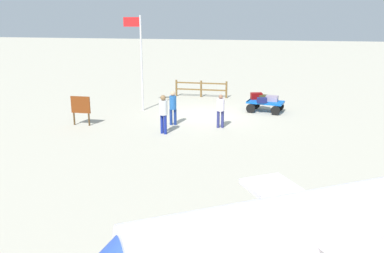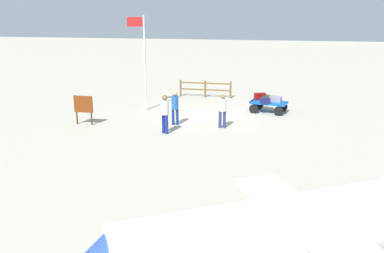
{
  "view_description": "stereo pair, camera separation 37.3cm",
  "coord_description": "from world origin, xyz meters",
  "px_view_note": "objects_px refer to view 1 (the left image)",
  "views": [
    {
      "loc": [
        -3.04,
        21.05,
        5.28
      ],
      "look_at": [
        -0.31,
        6.0,
        1.03
      ],
      "focal_mm": 38.88,
      "sensor_mm": 36.0,
      "label": 1
    },
    {
      "loc": [
        -3.41,
        20.98,
        5.28
      ],
      "look_at": [
        -0.31,
        6.0,
        1.03
      ],
      "focal_mm": 38.88,
      "sensor_mm": 36.0,
      "label": 2
    }
  ],
  "objects_px": {
    "worker_trailing": "(173,106)",
    "airplane_near": "(304,229)",
    "suitcase_tan": "(272,98)",
    "flagpole": "(140,56)",
    "worker_lead": "(221,108)",
    "suitcase_dark": "(262,97)",
    "suitcase_navy": "(256,96)",
    "suitcase_maroon": "(262,100)",
    "luggage_cart": "(265,104)",
    "signboard": "(81,107)",
    "worker_supervisor": "(163,111)"
  },
  "relations": [
    {
      "from": "worker_trailing",
      "to": "airplane_near",
      "type": "distance_m",
      "value": 12.43
    },
    {
      "from": "suitcase_tan",
      "to": "flagpole",
      "type": "distance_m",
      "value": 7.47
    },
    {
      "from": "worker_lead",
      "to": "flagpole",
      "type": "xyz_separation_m",
      "value": [
        4.7,
        -2.78,
        2.05
      ]
    },
    {
      "from": "suitcase_dark",
      "to": "worker_trailing",
      "type": "bearing_deg",
      "value": 43.93
    },
    {
      "from": "suitcase_navy",
      "to": "suitcase_dark",
      "type": "bearing_deg",
      "value": -179.64
    },
    {
      "from": "suitcase_maroon",
      "to": "luggage_cart",
      "type": "bearing_deg",
      "value": -110.85
    },
    {
      "from": "worker_lead",
      "to": "airplane_near",
      "type": "bearing_deg",
      "value": 104.56
    },
    {
      "from": "suitcase_navy",
      "to": "signboard",
      "type": "xyz_separation_m",
      "value": [
        8.12,
        4.84,
        0.14
      ]
    },
    {
      "from": "suitcase_dark",
      "to": "suitcase_navy",
      "type": "distance_m",
      "value": 0.34
    },
    {
      "from": "luggage_cart",
      "to": "airplane_near",
      "type": "bearing_deg",
      "value": 93.45
    },
    {
      "from": "suitcase_navy",
      "to": "signboard",
      "type": "bearing_deg",
      "value": 30.82
    },
    {
      "from": "worker_lead",
      "to": "airplane_near",
      "type": "height_order",
      "value": "airplane_near"
    },
    {
      "from": "suitcase_tan",
      "to": "worker_supervisor",
      "type": "relative_size",
      "value": 0.4
    },
    {
      "from": "worker_trailing",
      "to": "flagpole",
      "type": "height_order",
      "value": "flagpole"
    },
    {
      "from": "worker_supervisor",
      "to": "suitcase_navy",
      "type": "bearing_deg",
      "value": -125.15
    },
    {
      "from": "worker_trailing",
      "to": "flagpole",
      "type": "relative_size",
      "value": 0.32
    },
    {
      "from": "suitcase_tan",
      "to": "signboard",
      "type": "bearing_deg",
      "value": 26.28
    },
    {
      "from": "luggage_cart",
      "to": "suitcase_tan",
      "type": "height_order",
      "value": "suitcase_tan"
    },
    {
      "from": "flagpole",
      "to": "worker_trailing",
      "type": "bearing_deg",
      "value": 131.85
    },
    {
      "from": "suitcase_dark",
      "to": "suitcase_tan",
      "type": "bearing_deg",
      "value": 140.84
    },
    {
      "from": "worker_supervisor",
      "to": "flagpole",
      "type": "xyz_separation_m",
      "value": [
        2.33,
        -4.23,
        1.93
      ]
    },
    {
      "from": "suitcase_maroon",
      "to": "worker_lead",
      "type": "bearing_deg",
      "value": 59.8
    },
    {
      "from": "suitcase_tan",
      "to": "airplane_near",
      "type": "bearing_deg",
      "value": 92.05
    },
    {
      "from": "worker_lead",
      "to": "flagpole",
      "type": "height_order",
      "value": "flagpole"
    },
    {
      "from": "airplane_near",
      "to": "flagpole",
      "type": "xyz_separation_m",
      "value": [
        7.61,
        -13.98,
        1.8
      ]
    },
    {
      "from": "suitcase_maroon",
      "to": "flagpole",
      "type": "bearing_deg",
      "value": 3.4
    },
    {
      "from": "suitcase_tan",
      "to": "airplane_near",
      "type": "relative_size",
      "value": 0.09
    },
    {
      "from": "suitcase_navy",
      "to": "worker_supervisor",
      "type": "relative_size",
      "value": 0.39
    },
    {
      "from": "suitcase_maroon",
      "to": "signboard",
      "type": "xyz_separation_m",
      "value": [
        8.44,
        3.92,
        0.18
      ]
    },
    {
      "from": "suitcase_tan",
      "to": "signboard",
      "type": "distance_m",
      "value": 10.0
    },
    {
      "from": "suitcase_dark",
      "to": "worker_supervisor",
      "type": "relative_size",
      "value": 0.36
    },
    {
      "from": "luggage_cart",
      "to": "worker_supervisor",
      "type": "distance_m",
      "value": 6.72
    },
    {
      "from": "luggage_cart",
      "to": "airplane_near",
      "type": "xyz_separation_m",
      "value": [
        -0.89,
        14.81,
        0.75
      ]
    },
    {
      "from": "worker_lead",
      "to": "flagpole",
      "type": "relative_size",
      "value": 0.31
    },
    {
      "from": "suitcase_dark",
      "to": "worker_lead",
      "type": "xyz_separation_m",
      "value": [
        1.86,
        4.09,
        0.21
      ]
    },
    {
      "from": "suitcase_tan",
      "to": "worker_lead",
      "type": "xyz_separation_m",
      "value": [
        2.38,
        3.68,
        0.19
      ]
    },
    {
      "from": "suitcase_maroon",
      "to": "suitcase_dark",
      "type": "distance_m",
      "value": 0.92
    },
    {
      "from": "luggage_cart",
      "to": "suitcase_tan",
      "type": "relative_size",
      "value": 2.98
    },
    {
      "from": "suitcase_navy",
      "to": "signboard",
      "type": "relative_size",
      "value": 0.49
    },
    {
      "from": "luggage_cart",
      "to": "suitcase_navy",
      "type": "bearing_deg",
      "value": -44.31
    },
    {
      "from": "luggage_cart",
      "to": "flagpole",
      "type": "relative_size",
      "value": 0.41
    },
    {
      "from": "suitcase_tan",
      "to": "suitcase_navy",
      "type": "height_order",
      "value": "suitcase_navy"
    },
    {
      "from": "luggage_cart",
      "to": "flagpole",
      "type": "distance_m",
      "value": 7.23
    },
    {
      "from": "signboard",
      "to": "suitcase_maroon",
      "type": "bearing_deg",
      "value": -155.06
    },
    {
      "from": "suitcase_navy",
      "to": "worker_supervisor",
      "type": "bearing_deg",
      "value": 54.85
    },
    {
      "from": "suitcase_tan",
      "to": "flagpole",
      "type": "bearing_deg",
      "value": 7.2
    },
    {
      "from": "suitcase_maroon",
      "to": "worker_trailing",
      "type": "relative_size",
      "value": 0.33
    },
    {
      "from": "suitcase_maroon",
      "to": "worker_supervisor",
      "type": "relative_size",
      "value": 0.31
    },
    {
      "from": "worker_trailing",
      "to": "suitcase_dark",
      "type": "bearing_deg",
      "value": -136.07
    },
    {
      "from": "worker_supervisor",
      "to": "airplane_near",
      "type": "bearing_deg",
      "value": 118.43
    }
  ]
}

